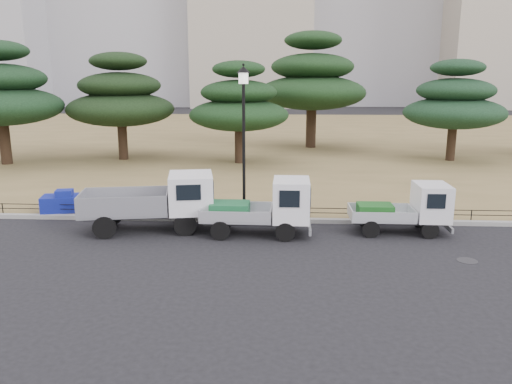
# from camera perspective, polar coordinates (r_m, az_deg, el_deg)

# --- Properties ---
(ground) EXTENTS (220.00, 220.00, 0.00)m
(ground) POSITION_cam_1_polar(r_m,az_deg,el_deg) (16.48, -0.39, -5.96)
(ground) COLOR black
(lawn) EXTENTS (120.00, 56.00, 0.15)m
(lawn) POSITION_cam_1_polar(r_m,az_deg,el_deg) (46.48, 1.96, 6.36)
(lawn) COLOR olive
(lawn) RESTS_ON ground
(curb) EXTENTS (120.00, 0.25, 0.16)m
(curb) POSITION_cam_1_polar(r_m,az_deg,el_deg) (18.93, 0.10, -3.20)
(curb) COLOR gray
(curb) RESTS_ON ground
(truck_large) EXTENTS (4.85, 2.59, 2.01)m
(truck_large) POSITION_cam_1_polar(r_m,az_deg,el_deg) (18.06, -11.32, -0.85)
(truck_large) COLOR black
(truck_large) RESTS_ON ground
(truck_kei_front) EXTENTS (3.72, 1.66, 1.96)m
(truck_kei_front) POSITION_cam_1_polar(r_m,az_deg,el_deg) (17.21, 1.00, -1.76)
(truck_kei_front) COLOR black
(truck_kei_front) RESTS_ON ground
(truck_kei_rear) EXTENTS (3.35, 1.46, 1.75)m
(truck_kei_rear) POSITION_cam_1_polar(r_m,az_deg,el_deg) (18.21, 16.83, -1.82)
(truck_kei_rear) COLOR black
(truck_kei_rear) RESTS_ON ground
(street_lamp) EXTENTS (0.50, 0.50, 5.60)m
(street_lamp) POSITION_cam_1_polar(r_m,az_deg,el_deg) (18.58, -1.42, 8.60)
(street_lamp) COLOR black
(street_lamp) RESTS_ON lawn
(pipe_fence) EXTENTS (38.00, 0.04, 0.40)m
(pipe_fence) POSITION_cam_1_polar(r_m,az_deg,el_deg) (18.98, 0.13, -2.03)
(pipe_fence) COLOR black
(pipe_fence) RESTS_ON lawn
(tarp_pile) EXTENTS (1.53, 1.26, 0.90)m
(tarp_pile) POSITION_cam_1_polar(r_m,az_deg,el_deg) (21.28, -21.44, -1.11)
(tarp_pile) COLOR #131F94
(tarp_pile) RESTS_ON lawn
(manhole) EXTENTS (0.60, 0.60, 0.01)m
(manhole) POSITION_cam_1_polar(r_m,az_deg,el_deg) (16.29, 23.00, -7.24)
(manhole) COLOR #2D2D30
(manhole) RESTS_ON ground
(pine_west_far) EXTENTS (7.33, 7.33, 7.41)m
(pine_west_far) POSITION_cam_1_polar(r_m,az_deg,el_deg) (34.24, -27.26, 9.96)
(pine_west_far) COLOR black
(pine_west_far) RESTS_ON lawn
(pine_west_near) EXTENTS (6.80, 6.80, 6.80)m
(pine_west_near) POSITION_cam_1_polar(r_m,az_deg,el_deg) (33.50, -15.25, 10.28)
(pine_west_near) COLOR black
(pine_west_near) RESTS_ON lawn
(pine_center_left) EXTENTS (6.14, 6.14, 6.24)m
(pine_center_left) POSITION_cam_1_polar(r_m,az_deg,el_deg) (31.02, -1.97, 9.95)
(pine_center_left) COLOR black
(pine_center_left) RESTS_ON lawn
(pine_center_right) EXTENTS (8.10, 8.10, 8.60)m
(pine_center_right) POSITION_cam_1_polar(r_m,az_deg,el_deg) (38.46, 6.43, 12.49)
(pine_center_right) COLOR black
(pine_center_right) RESTS_ON lawn
(pine_east_near) EXTENTS (6.30, 6.30, 6.36)m
(pine_east_near) POSITION_cam_1_polar(r_m,az_deg,el_deg) (34.30, 21.77, 9.45)
(pine_east_near) COLOR black
(pine_east_near) RESTS_ON lawn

